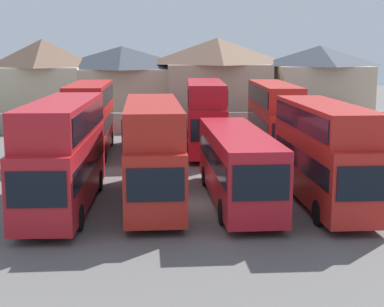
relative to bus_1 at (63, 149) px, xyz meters
name	(u,v)px	position (x,y,z in m)	size (l,w,h in m)	color
ground	(181,144)	(6.14, 18.26, -2.82)	(140.00, 140.00, 0.00)	#605E5B
depot_boundary_wall	(178,123)	(6.14, 24.27, -1.92)	(56.00, 0.50, 1.80)	gray
bus_1	(63,149)	(0.00, 0.00, 0.00)	(2.80, 11.01, 5.02)	red
bus_2	(153,147)	(4.11, 0.75, -0.08)	(2.85, 10.97, 4.87)	red
bus_3	(237,162)	(8.15, 0.54, -0.84)	(2.82, 11.48, 3.48)	red
bus_4	(324,148)	(12.19, -0.05, -0.10)	(2.67, 10.48, 4.83)	red
bus_5	(90,114)	(-0.43, 14.42, -0.03)	(2.74, 10.71, 4.96)	red
bus_6	(148,125)	(3.68, 14.58, -0.82)	(3.12, 10.83, 3.52)	red
bus_7	(205,113)	(7.74, 14.34, 0.02)	(2.99, 10.52, 5.06)	#B31622
bus_8	(274,114)	(12.67, 14.36, -0.05)	(2.88, 11.92, 4.92)	red
house_terrace_left	(44,81)	(-6.88, 31.60, 1.42)	(7.85, 6.59, 8.30)	beige
house_terrace_centre	(122,84)	(0.83, 31.90, 1.06)	(11.07, 7.02, 7.60)	#C6B293
house_terrace_right	(217,80)	(10.30, 31.19, 1.48)	(10.38, 8.15, 8.42)	tan
house_terrace_far_right	(319,84)	(20.47, 30.66, 1.09)	(9.36, 8.00, 7.67)	#C6B293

